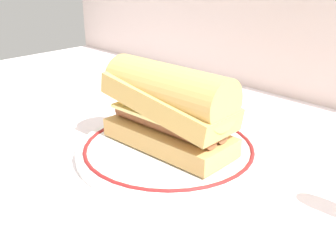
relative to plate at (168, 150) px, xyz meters
name	(u,v)px	position (x,y,z in m)	size (l,w,h in m)	color
ground_plane	(179,159)	(0.02, 0.00, -0.01)	(1.50, 1.50, 0.00)	white
plate	(168,150)	(0.00, 0.00, 0.00)	(0.27, 0.27, 0.01)	white
sausage_sandwich	(168,105)	(0.00, 0.00, 0.07)	(0.20, 0.09, 0.12)	tan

